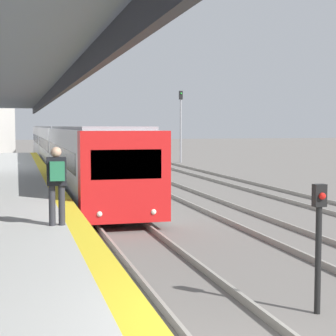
{
  "coord_description": "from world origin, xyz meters",
  "views": [
    {
      "loc": [
        -2.96,
        -5.42,
        3.02
      ],
      "look_at": [
        2.01,
        13.0,
        1.59
      ],
      "focal_mm": 60.0,
      "sensor_mm": 36.0,
      "label": 1
    }
  ],
  "objects_px": {
    "train_near": "(63,146)",
    "signal_post_near": "(319,235)",
    "person_on_platform": "(57,179)",
    "signal_mast_far": "(181,118)"
  },
  "relations": [
    {
      "from": "signal_mast_far",
      "to": "signal_post_near",
      "type": "bearing_deg",
      "value": -102.99
    },
    {
      "from": "signal_mast_far",
      "to": "train_near",
      "type": "bearing_deg",
      "value": -148.72
    },
    {
      "from": "train_near",
      "to": "signal_post_near",
      "type": "distance_m",
      "value": 30.24
    },
    {
      "from": "train_near",
      "to": "signal_post_near",
      "type": "bearing_deg",
      "value": -86.84
    },
    {
      "from": "person_on_platform",
      "to": "signal_mast_far",
      "type": "xyz_separation_m",
      "value": [
        12.21,
        32.26,
        1.72
      ]
    },
    {
      "from": "person_on_platform",
      "to": "signal_mast_far",
      "type": "bearing_deg",
      "value": 69.27
    },
    {
      "from": "person_on_platform",
      "to": "signal_post_near",
      "type": "height_order",
      "value": "person_on_platform"
    },
    {
      "from": "signal_post_near",
      "to": "person_on_platform",
      "type": "bearing_deg",
      "value": 133.6
    },
    {
      "from": "train_near",
      "to": "signal_post_near",
      "type": "height_order",
      "value": "train_near"
    },
    {
      "from": "person_on_platform",
      "to": "train_near",
      "type": "relative_size",
      "value": 0.04
    }
  ]
}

